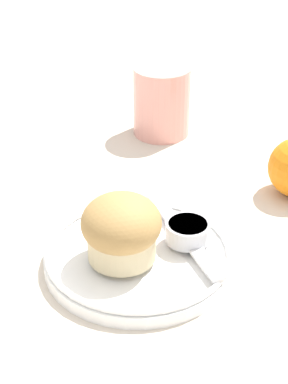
# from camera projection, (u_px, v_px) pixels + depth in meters

# --- Properties ---
(ground_plane) EXTENTS (3.00, 3.00, 0.00)m
(ground_plane) POSITION_uv_depth(u_px,v_px,m) (152.00, 264.00, 0.66)
(ground_plane) COLOR beige
(plate) EXTENTS (0.19, 0.19, 0.02)m
(plate) POSITION_uv_depth(u_px,v_px,m) (138.00, 256.00, 0.66)
(plate) COLOR white
(plate) RESTS_ON ground_plane
(muffin) EXTENTS (0.08, 0.08, 0.07)m
(muffin) POSITION_uv_depth(u_px,v_px,m) (121.00, 229.00, 0.62)
(muffin) COLOR beige
(muffin) RESTS_ON plate
(cream_ramekin) EXTENTS (0.05, 0.05, 0.02)m
(cream_ramekin) POSITION_uv_depth(u_px,v_px,m) (188.00, 231.00, 0.66)
(cream_ramekin) COLOR silver
(cream_ramekin) RESTS_ON plate
(berry_pair) EXTENTS (0.03, 0.01, 0.01)m
(berry_pair) POSITION_uv_depth(u_px,v_px,m) (141.00, 223.00, 0.68)
(berry_pair) COLOR maroon
(berry_pair) RESTS_ON plate
(butter_knife) EXTENTS (0.16, 0.09, 0.00)m
(butter_knife) POSITION_uv_depth(u_px,v_px,m) (182.00, 232.00, 0.67)
(butter_knife) COLOR silver
(butter_knife) RESTS_ON plate
(juice_glass) EXTENTS (0.08, 0.08, 0.10)m
(juice_glass) POSITION_uv_depth(u_px,v_px,m) (162.00, 101.00, 0.90)
(juice_glass) COLOR #E5998C
(juice_glass) RESTS_ON ground_plane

